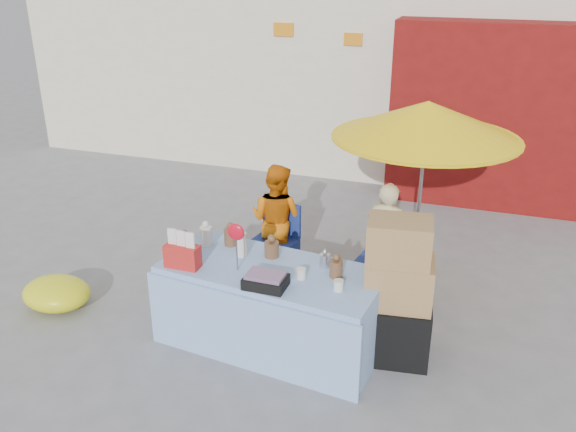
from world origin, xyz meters
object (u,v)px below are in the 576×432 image
at_px(chair_left, 273,256).
at_px(vendor_orange, 276,220).
at_px(market_table, 271,305).
at_px(box_stack, 397,296).
at_px(vendor_beige, 386,238).
at_px(umbrella, 427,121).
at_px(chair_right, 382,274).

height_order(chair_left, vendor_orange, vendor_orange).
bearing_deg(market_table, chair_left, 116.18).
distance_m(market_table, box_stack, 1.17).
distance_m(chair_left, vendor_orange, 0.42).
xyz_separation_m(vendor_beige, umbrella, (0.30, 0.15, 1.27)).
height_order(chair_left, vendor_beige, vendor_beige).
xyz_separation_m(market_table, vendor_beige, (0.82, 1.35, 0.21)).
xyz_separation_m(chair_right, vendor_beige, (-0.00, 0.13, 0.37)).
bearing_deg(chair_left, chair_right, 10.35).
height_order(chair_right, vendor_beige, vendor_beige).
bearing_deg(vendor_orange, market_table, 118.17).
height_order(market_table, vendor_orange, vendor_orange).
xyz_separation_m(chair_right, vendor_orange, (-1.25, 0.13, 0.40)).
height_order(umbrella, box_stack, umbrella).
relative_size(market_table, umbrella, 1.04).
bearing_deg(chair_right, market_table, -113.61).
distance_m(chair_right, vendor_beige, 0.39).
relative_size(chair_left, umbrella, 0.41).
relative_size(chair_right, umbrella, 0.41).
distance_m(chair_left, vendor_beige, 1.31).
bearing_deg(umbrella, chair_left, -169.58).
xyz_separation_m(vendor_orange, umbrella, (1.55, 0.15, 1.24)).
bearing_deg(umbrella, vendor_beige, -153.43).
relative_size(chair_right, box_stack, 0.62).
relative_size(chair_right, vendor_beige, 0.68).
relative_size(chair_left, vendor_beige, 0.68).
relative_size(vendor_beige, umbrella, 0.60).
bearing_deg(market_table, box_stack, 14.97).
height_order(vendor_beige, box_stack, box_stack).
relative_size(vendor_orange, umbrella, 0.63).
distance_m(vendor_orange, box_stack, 1.96).
bearing_deg(vendor_orange, chair_left, 101.56).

